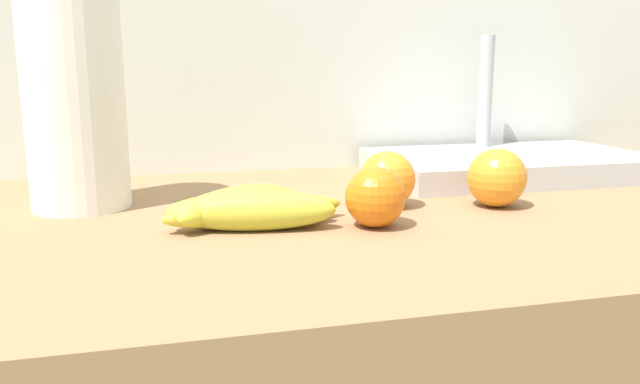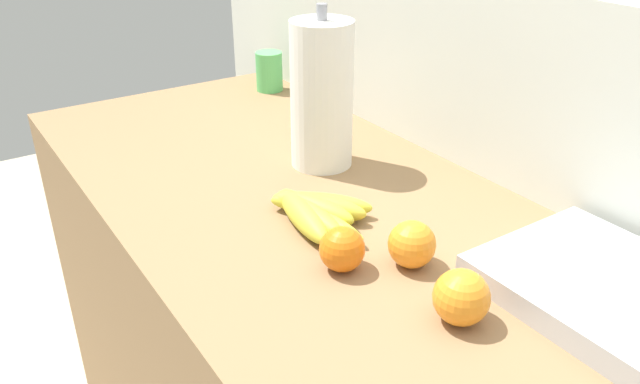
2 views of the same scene
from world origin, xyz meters
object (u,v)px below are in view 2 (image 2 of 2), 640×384
orange_far_right (412,244)px  banana_bunch (313,211)px  orange_back_left (461,297)px  orange_center (342,249)px  paper_towel_roll (322,95)px  mug (269,71)px

orange_far_right → banana_bunch: bearing=-165.2°
orange_far_right → orange_back_left: 0.14m
orange_center → paper_towel_roll: (-0.33, 0.19, 0.11)m
orange_center → paper_towel_roll: paper_towel_roll is taller
orange_far_right → orange_center: bearing=-117.8°
orange_center → orange_back_left: bearing=17.5°
orange_back_left → paper_towel_roll: (-0.52, 0.13, 0.11)m
orange_far_right → orange_center: (-0.05, -0.09, -0.00)m
banana_bunch → orange_center: bearing=-16.4°
orange_far_right → mug: bearing=164.2°
orange_center → mug: bearing=157.5°
orange_back_left → mug: size_ratio=0.74×
orange_far_right → orange_center: orange_far_right is taller
banana_bunch → mug: mug is taller
banana_bunch → orange_back_left: size_ratio=2.86×
paper_towel_roll → orange_center: bearing=-29.3°
orange_back_left → banana_bunch: bearing=-177.1°
orange_center → paper_towel_roll: size_ratio=0.22×
orange_far_right → paper_towel_roll: size_ratio=0.23×
orange_far_right → mug: mug is taller
banana_bunch → orange_back_left: bearing=2.9°
orange_center → mug: 0.87m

